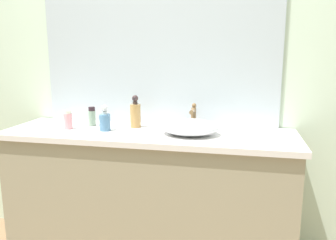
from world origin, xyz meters
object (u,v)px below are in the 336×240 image
perfume_bottle (92,117)px  sink_basin (190,127)px  soap_dispenser (105,120)px  lotion_bottle (68,120)px  spray_can (135,114)px

perfume_bottle → sink_basin: bearing=-9.4°
soap_dispenser → perfume_bottle: soap_dispenser is taller
sink_basin → perfume_bottle: perfume_bottle is taller
lotion_bottle → perfume_bottle: bearing=48.1°
lotion_bottle → perfume_bottle: 0.16m
soap_dispenser → lotion_bottle: 0.24m
sink_basin → lotion_bottle: (-0.75, -0.01, 0.01)m
sink_basin → soap_dispenser: 0.51m
sink_basin → perfume_bottle: 0.66m
sink_basin → spray_can: 0.38m
sink_basin → perfume_bottle: bearing=170.6°
perfume_bottle → soap_dispenser: bearing=-40.4°
lotion_bottle → spray_can: 0.42m
spray_can → lotion_bottle: bearing=-161.3°
sink_basin → lotion_bottle: 0.75m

